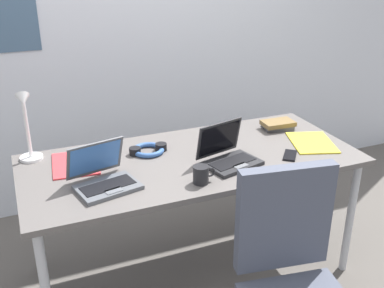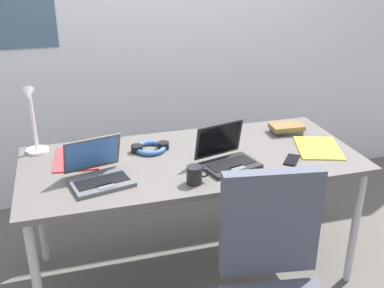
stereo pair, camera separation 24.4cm
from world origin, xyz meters
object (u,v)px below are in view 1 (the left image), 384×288
at_px(computer_mouse, 110,151).
at_px(coffee_mug, 201,175).
at_px(cell_phone, 290,155).
at_px(book_stack, 278,125).
at_px(laptop_front_left, 104,178).
at_px(paper_folder_near_mouse, 312,143).
at_px(paper_folder_front_left, 75,164).
at_px(desk_lamp, 27,127).
at_px(headphones, 148,150).
at_px(laptop_front_right, 228,155).

xyz_separation_m(computer_mouse, coffee_mug, (0.33, -0.50, 0.03)).
height_order(cell_phone, book_stack, book_stack).
bearing_deg(computer_mouse, laptop_front_left, -98.11).
bearing_deg(coffee_mug, paper_folder_near_mouse, 14.17).
bearing_deg(computer_mouse, coffee_mug, -47.15).
xyz_separation_m(book_stack, paper_folder_front_left, (-1.25, -0.03, -0.02)).
relative_size(computer_mouse, paper_folder_near_mouse, 0.31).
height_order(desk_lamp, cell_phone, desk_lamp).
relative_size(cell_phone, headphones, 0.64).
height_order(laptop_front_left, cell_phone, laptop_front_left).
distance_m(headphones, paper_folder_front_left, 0.40).
bearing_deg(computer_mouse, desk_lamp, -179.15).
bearing_deg(desk_lamp, book_stack, -3.39).
bearing_deg(laptop_front_right, book_stack, 32.53).
relative_size(computer_mouse, coffee_mug, 0.85).
relative_size(desk_lamp, cell_phone, 2.94).
bearing_deg(computer_mouse, headphones, -7.62).
height_order(laptop_front_right, paper_folder_near_mouse, laptop_front_right).
bearing_deg(computer_mouse, paper_folder_near_mouse, -5.66).
relative_size(laptop_front_right, paper_folder_front_left, 1.05).
relative_size(desk_lamp, book_stack, 1.94).
bearing_deg(paper_folder_front_left, cell_phone, -17.27).
bearing_deg(coffee_mug, headphones, 106.63).
bearing_deg(paper_folder_near_mouse, headphones, 165.41).
bearing_deg(paper_folder_front_left, paper_folder_near_mouse, -10.27).
xyz_separation_m(book_stack, coffee_mug, (-0.72, -0.47, 0.02)).
bearing_deg(laptop_front_left, computer_mouse, 72.53).
xyz_separation_m(headphones, paper_folder_near_mouse, (0.91, -0.24, -0.01)).
distance_m(cell_phone, paper_folder_near_mouse, 0.24).
bearing_deg(desk_lamp, cell_phone, -19.55).
bearing_deg(coffee_mug, desk_lamp, 142.81).
relative_size(desk_lamp, paper_folder_near_mouse, 1.29).
relative_size(cell_phone, book_stack, 0.66).
height_order(headphones, paper_folder_near_mouse, headphones).
xyz_separation_m(cell_phone, paper_folder_near_mouse, (0.22, 0.10, -0.00)).
bearing_deg(paper_folder_near_mouse, desk_lamp, 166.69).
relative_size(laptop_front_left, book_stack, 1.61).
bearing_deg(paper_folder_front_left, laptop_front_right, -21.11).
relative_size(laptop_front_right, book_stack, 1.58).
bearing_deg(laptop_front_right, desk_lamp, 156.72).
bearing_deg(laptop_front_left, headphones, 43.17).
relative_size(laptop_front_left, headphones, 1.55).
height_order(book_stack, paper_folder_front_left, book_stack).
height_order(desk_lamp, paper_folder_front_left, desk_lamp).
xyz_separation_m(headphones, book_stack, (0.85, 0.03, 0.01)).
distance_m(laptop_front_right, coffee_mug, 0.26).
bearing_deg(book_stack, laptop_front_left, -164.42).
xyz_separation_m(cell_phone, paper_folder_front_left, (-1.09, 0.34, -0.00)).
xyz_separation_m(laptop_front_right, coffee_mug, (-0.22, -0.15, 0.00)).
relative_size(laptop_front_left, paper_folder_front_left, 1.07).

